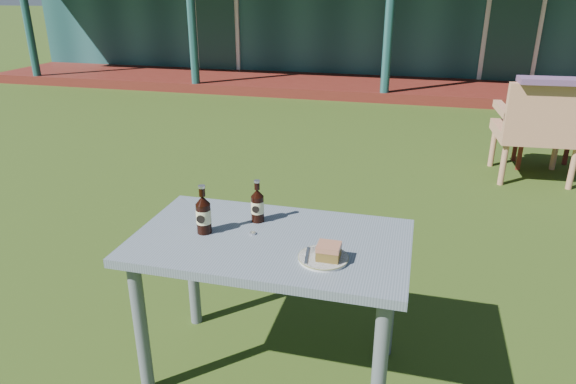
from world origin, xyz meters
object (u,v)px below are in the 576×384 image
(cola_bottle_far, at_px, (203,214))
(side_table, at_px, (547,135))
(cafe_table, at_px, (271,259))
(armchair_left, at_px, (539,126))
(plate, at_px, (323,258))
(cola_bottle_near, at_px, (257,205))
(cake_slice, at_px, (329,251))

(cola_bottle_far, xyz_separation_m, side_table, (2.15, 3.62, -0.47))
(cola_bottle_far, bearing_deg, side_table, 59.35)
(cafe_table, xyz_separation_m, armchair_left, (1.66, 3.16, -0.08))
(cafe_table, relative_size, plate, 5.88)
(cola_bottle_near, relative_size, armchair_left, 0.21)
(cola_bottle_near, relative_size, cola_bottle_far, 0.91)
(cake_slice, xyz_separation_m, cola_bottle_near, (-0.39, 0.29, 0.04))
(plate, xyz_separation_m, cola_bottle_near, (-0.37, 0.28, 0.07))
(cola_bottle_near, height_order, cola_bottle_far, cola_bottle_far)
(cola_bottle_far, bearing_deg, armchair_left, 58.32)
(plate, distance_m, cola_bottle_near, 0.47)
(side_table, bearing_deg, plate, -113.05)
(plate, height_order, armchair_left, armchair_left)
(cafe_table, bearing_deg, cola_bottle_near, 125.11)
(cola_bottle_near, xyz_separation_m, armchair_left, (1.77, 3.01, -0.26))
(cola_bottle_near, bearing_deg, plate, -37.65)
(plate, height_order, cake_slice, cake_slice)
(cake_slice, height_order, side_table, cake_slice)
(cola_bottle_far, height_order, armchair_left, armchair_left)
(cafe_table, distance_m, plate, 0.31)
(cake_slice, xyz_separation_m, cola_bottle_far, (-0.58, 0.12, 0.04))
(cake_slice, relative_size, side_table, 0.15)
(cake_slice, height_order, cola_bottle_near, cola_bottle_near)
(plate, bearing_deg, side_table, 66.95)
(cafe_table, xyz_separation_m, cola_bottle_near, (-0.11, 0.15, 0.18))
(cake_slice, relative_size, armchair_left, 0.10)
(cafe_table, relative_size, side_table, 2.00)
(plate, relative_size, side_table, 0.34)
(cola_bottle_near, bearing_deg, cake_slice, -36.73)
(plate, xyz_separation_m, cola_bottle_far, (-0.56, 0.11, 0.08))
(armchair_left, bearing_deg, plate, -113.12)
(armchair_left, height_order, side_table, armchair_left)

